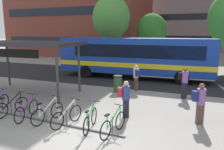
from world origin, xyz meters
TOP-DOWN VIEW (x-y plane):
  - ground at (0.00, 0.00)m, footprint 200.00×200.00m
  - bus_lane_asphalt at (0.00, 10.42)m, footprint 80.00×7.20m
  - city_bus at (-0.99, 10.42)m, footprint 12.09×2.88m
  - bike_rack at (-1.88, 0.41)m, footprint 6.90×0.38m
  - parked_bicycle_black_1 at (-3.84, 0.51)m, footprint 0.56×1.69m
  - parked_bicycle_purple_2 at (-2.88, 0.40)m, footprint 0.52×1.71m
  - parked_bicycle_white_3 at (-1.85, 0.46)m, footprint 0.55×1.70m
  - parked_bicycle_white_4 at (-0.92, 0.43)m, footprint 0.56×1.69m
  - parked_bicycle_green_5 at (0.13, 0.42)m, footprint 0.52×1.71m
  - parked_bicycle_green_6 at (1.09, 0.35)m, footprint 0.53×1.70m
  - transit_shelter at (-5.64, 3.75)m, footprint 6.39×3.58m
  - commuter_red_pack_0 at (0.99, 2.07)m, footprint 0.60×0.47m
  - commuter_black_pack_1 at (3.18, 5.97)m, footprint 0.59×0.45m
  - commuter_navy_pack_2 at (3.98, 2.48)m, footprint 0.59×0.47m
  - commuter_navy_pack_5 at (0.25, 6.65)m, footprint 0.56×0.60m
  - trash_bin at (-0.73, 5.95)m, footprint 0.55×0.55m
  - street_tree_0 at (-5.47, 17.00)m, footprint 4.17×4.17m
  - street_tree_1 at (-1.30, 18.95)m, footprint 3.37×3.37m
  - building_centre_block at (2.35, 43.99)m, footprint 16.75×13.68m

SIDE VIEW (x-z plane):
  - ground at x=0.00m, z-range 0.00..0.00m
  - bus_lane_asphalt at x=0.00m, z-range 0.00..0.01m
  - bike_rack at x=-1.88m, z-range -0.26..0.44m
  - parked_bicycle_black_1 at x=-3.84m, z-range -0.11..0.88m
  - parked_bicycle_purple_2 at x=-2.88m, z-range -0.11..0.88m
  - parked_bicycle_white_3 at x=-1.85m, z-range -0.11..0.88m
  - parked_bicycle_white_4 at x=-0.92m, z-range -0.11..0.88m
  - parked_bicycle_green_5 at x=0.13m, z-range -0.11..0.88m
  - parked_bicycle_green_6 at x=1.09m, z-range -0.11..0.88m
  - trash_bin at x=-0.73m, z-range 0.00..1.03m
  - commuter_red_pack_0 at x=0.99m, z-range 0.12..1.76m
  - commuter_navy_pack_5 at x=0.25m, z-range 0.13..1.77m
  - commuter_navy_pack_2 at x=3.98m, z-range 0.12..1.81m
  - commuter_black_pack_1 at x=3.18m, z-range 0.14..1.88m
  - city_bus at x=-0.99m, z-range 0.18..3.38m
  - transit_shelter at x=-5.64m, z-range 1.36..4.47m
  - street_tree_1 at x=-1.30m, z-range 0.95..6.69m
  - street_tree_0 at x=-5.47m, z-range 1.41..9.06m
  - building_centre_block at x=2.35m, z-range 0.00..15.97m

